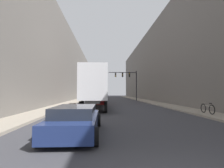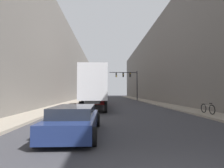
{
  "view_description": "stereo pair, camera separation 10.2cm",
  "coord_description": "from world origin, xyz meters",
  "px_view_note": "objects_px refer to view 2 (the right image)",
  "views": [
    {
      "loc": [
        -1.45,
        -2.05,
        1.81
      ],
      "look_at": [
        -0.7,
        13.09,
        2.5
      ],
      "focal_mm": 28.0,
      "sensor_mm": 36.0,
      "label": 1
    },
    {
      "loc": [
        -1.35,
        -2.05,
        1.81
      ],
      "look_at": [
        -0.7,
        13.09,
        2.5
      ],
      "focal_mm": 28.0,
      "sensor_mm": 36.0,
      "label": 2
    }
  ],
  "objects_px": {
    "semi_truck": "(96,87)",
    "parked_bicycle": "(208,109)",
    "traffic_signal_gantry": "(130,79)",
    "sedan_car": "(74,120)"
  },
  "relations": [
    {
      "from": "traffic_signal_gantry",
      "to": "parked_bicycle",
      "type": "height_order",
      "value": "traffic_signal_gantry"
    },
    {
      "from": "semi_truck",
      "to": "parked_bicycle",
      "type": "xyz_separation_m",
      "value": [
        8.9,
        -7.19,
        -1.85
      ]
    },
    {
      "from": "traffic_signal_gantry",
      "to": "parked_bicycle",
      "type": "xyz_separation_m",
      "value": [
        2.67,
        -23.19,
        -3.9
      ]
    },
    {
      "from": "sedan_car",
      "to": "traffic_signal_gantry",
      "type": "height_order",
      "value": "traffic_signal_gantry"
    },
    {
      "from": "semi_truck",
      "to": "parked_bicycle",
      "type": "distance_m",
      "value": 11.59
    },
    {
      "from": "semi_truck",
      "to": "traffic_signal_gantry",
      "type": "relative_size",
      "value": 2.04
    },
    {
      "from": "semi_truck",
      "to": "sedan_car",
      "type": "relative_size",
      "value": 2.72
    },
    {
      "from": "semi_truck",
      "to": "parked_bicycle",
      "type": "bearing_deg",
      "value": -38.94
    },
    {
      "from": "semi_truck",
      "to": "parked_bicycle",
      "type": "relative_size",
      "value": 6.95
    },
    {
      "from": "sedan_car",
      "to": "parked_bicycle",
      "type": "xyz_separation_m",
      "value": [
        9.2,
        5.54,
        -0.07
      ]
    }
  ]
}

